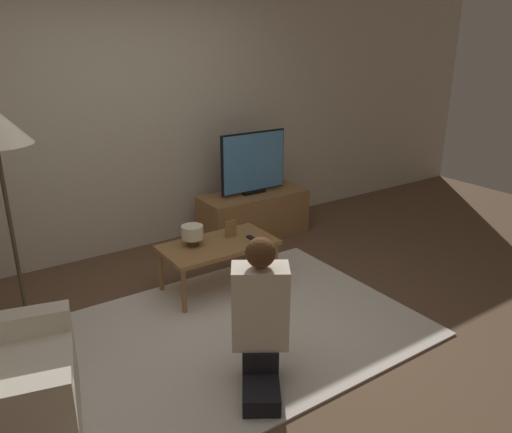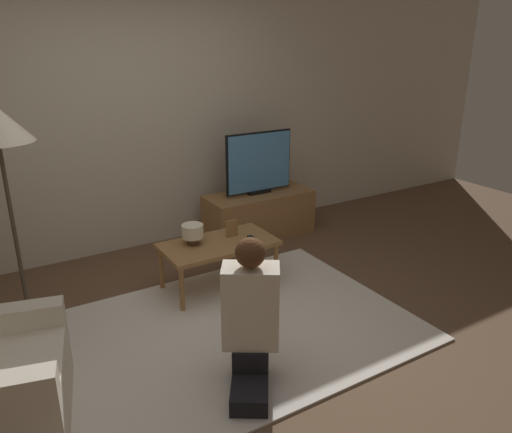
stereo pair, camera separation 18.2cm
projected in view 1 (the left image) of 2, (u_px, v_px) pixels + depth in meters
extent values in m
plane|color=brown|center=(226.00, 336.00, 3.62)|extent=(10.00, 10.00, 0.00)
cube|color=beige|center=(117.00, 120.00, 4.67)|extent=(10.00, 0.06, 2.60)
cube|color=silver|center=(226.00, 335.00, 3.61)|extent=(2.79, 1.87, 0.02)
cube|color=olive|center=(254.00, 214.00, 5.36)|extent=(1.15, 0.48, 0.48)
cube|color=black|center=(254.00, 191.00, 5.27)|extent=(0.26, 0.08, 0.04)
cube|color=black|center=(253.00, 162.00, 5.17)|extent=(0.76, 0.03, 0.63)
cube|color=#4C8CC6|center=(254.00, 162.00, 5.16)|extent=(0.73, 0.04, 0.60)
cube|color=olive|center=(218.00, 245.00, 4.17)|extent=(0.95, 0.52, 0.04)
cylinder|color=olive|center=(184.00, 292.00, 3.84)|extent=(0.04, 0.04, 0.38)
cylinder|color=olive|center=(276.00, 264.00, 4.30)|extent=(0.04, 0.04, 0.38)
cylinder|color=olive|center=(161.00, 271.00, 4.18)|extent=(0.04, 0.04, 0.38)
cylinder|color=olive|center=(248.00, 248.00, 4.64)|extent=(0.04, 0.04, 0.38)
cylinder|color=#4C4233|center=(28.00, 321.00, 3.77)|extent=(0.28, 0.28, 0.03)
cylinder|color=#4C4233|center=(10.00, 223.00, 3.50)|extent=(0.03, 0.03, 1.56)
cube|color=black|center=(261.00, 386.00, 2.99)|extent=(0.41, 0.47, 0.11)
cube|color=black|center=(260.00, 353.00, 3.10)|extent=(0.32, 0.32, 0.14)
cube|color=beige|center=(260.00, 306.00, 2.98)|extent=(0.39, 0.35, 0.52)
sphere|color=tan|center=(260.00, 253.00, 2.86)|extent=(0.17, 0.17, 0.17)
sphere|color=#4C2D19|center=(261.00, 253.00, 2.84)|extent=(0.18, 0.18, 0.18)
cube|color=black|center=(259.00, 274.00, 3.32)|extent=(0.13, 0.11, 0.04)
cylinder|color=beige|center=(275.00, 283.00, 3.21)|extent=(0.22, 0.29, 0.07)
cylinder|color=beige|center=(243.00, 283.00, 3.21)|extent=(0.22, 0.29, 0.07)
cube|color=olive|center=(231.00, 229.00, 4.27)|extent=(0.11, 0.01, 0.15)
cylinder|color=#4C3823|center=(193.00, 242.00, 4.11)|extent=(0.10, 0.10, 0.06)
cylinder|color=#EFE5C6|center=(192.00, 232.00, 4.09)|extent=(0.18, 0.18, 0.11)
cube|color=black|center=(253.00, 239.00, 4.23)|extent=(0.04, 0.15, 0.02)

